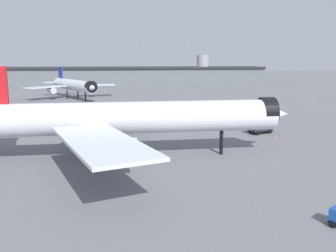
% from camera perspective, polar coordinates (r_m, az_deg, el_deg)
% --- Properties ---
extents(ground, '(900.00, 900.00, 0.00)m').
position_cam_1_polar(ground, '(59.76, -8.39, -5.49)').
color(ground, slate).
extents(airliner_near_gate, '(57.58, 52.49, 15.36)m').
position_cam_1_polar(airliner_near_gate, '(59.74, -6.94, 1.19)').
color(airliner_near_gate, silver).
rests_on(airliner_near_gate, ground).
extents(airliner_far_taxiway, '(37.45, 42.03, 13.05)m').
position_cam_1_polar(airliner_far_taxiway, '(157.53, -14.79, 6.29)').
color(airliner_far_taxiway, silver).
rests_on(airliner_far_taxiway, ground).
extents(terminal_building, '(183.17, 38.15, 19.58)m').
position_cam_1_polar(terminal_building, '(244.03, -5.87, 8.02)').
color(terminal_building, slate).
rests_on(terminal_building, ground).
extents(service_truck_front, '(5.94, 3.93, 3.00)m').
position_cam_1_polar(service_truck_front, '(83.11, 14.56, -0.07)').
color(service_truck_front, black).
rests_on(service_truck_front, ground).
extents(traffic_cone_near_nose, '(0.44, 0.44, 0.55)m').
position_cam_1_polar(traffic_cone_near_nose, '(78.54, 16.67, -1.76)').
color(traffic_cone_near_nose, '#F2600C').
rests_on(traffic_cone_near_nose, ground).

